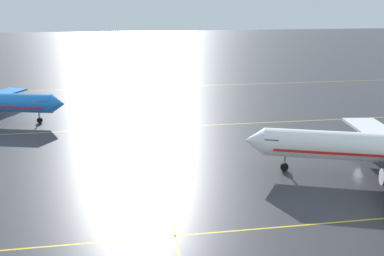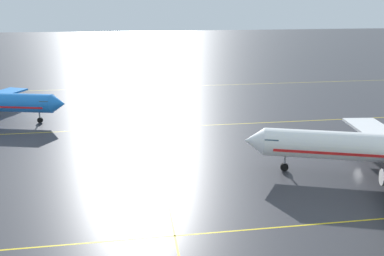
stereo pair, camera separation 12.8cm
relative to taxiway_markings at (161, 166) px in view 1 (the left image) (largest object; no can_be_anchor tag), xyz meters
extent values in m
cone|color=white|center=(12.13, -2.81, 3.92)|extent=(3.49, 4.17, 3.57)
cube|color=white|center=(31.34, -0.59, 3.35)|extent=(6.54, 14.83, 0.38)
cylinder|color=#4C4C51|center=(29.25, -3.23, 2.10)|extent=(3.73, 2.93, 2.01)
cube|color=#385166|center=(14.22, -3.50, 4.45)|extent=(2.69, 3.72, 0.67)
cylinder|color=#99999E|center=(16.04, -4.10, 1.58)|extent=(0.27, 0.27, 1.58)
cylinder|color=black|center=(16.04, -4.10, 0.52)|extent=(1.14, 0.74, 1.05)
cone|color=blue|center=(-16.60, 22.67, 3.68)|extent=(3.09, 3.82, 3.34)
cube|color=#385166|center=(-18.60, 23.18, 4.17)|extent=(2.34, 3.44, 0.63)
cylinder|color=#99999E|center=(-20.34, 23.62, 1.48)|extent=(0.25, 0.25, 1.48)
cylinder|color=black|center=(-20.34, 23.62, 0.49)|extent=(1.06, 0.64, 0.99)
cube|color=yellow|center=(0.00, -17.55, 0.00)|extent=(139.44, 0.20, 0.01)
cube|color=yellow|center=(0.00, 17.55, 0.00)|extent=(139.44, 0.20, 0.01)
cube|color=yellow|center=(0.00, 52.64, 0.00)|extent=(139.44, 0.20, 0.01)
cube|color=yellow|center=(0.00, 0.00, 0.00)|extent=(0.20, 154.42, 0.01)
camera|label=1|loc=(-3.59, -51.76, 21.69)|focal=38.36mm
camera|label=2|loc=(-3.47, -51.78, 21.69)|focal=38.36mm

